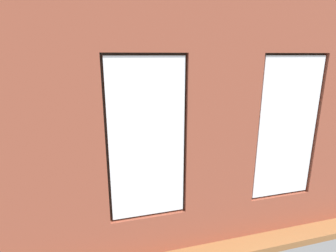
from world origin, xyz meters
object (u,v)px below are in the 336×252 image
object	(u,v)px
couch_by_window	(172,198)
couch_left	(265,151)
cup_ceramic	(130,149)
remote_black	(148,148)
papasan_chair	(114,133)
potted_plant_mid_room_small	(188,134)
media_console	(47,166)
potted_plant_between_couches	(246,173)
potted_plant_beside_window_right	(97,193)
potted_plant_corner_far_left	(328,159)
coffee_table	(148,150)
table_plant_small	(139,142)
tv_flatscreen	(43,137)
potted_plant_corner_near_left	(227,116)
candle_jar	(163,143)
remote_gray	(153,149)
potted_plant_by_left_couch	(221,135)

from	to	relation	value
couch_by_window	couch_left	world-z (taller)	same
cup_ceramic	remote_black	distance (m)	0.44
cup_ceramic	papasan_chair	bearing A→B (deg)	-81.10
remote_black	potted_plant_mid_room_small	world-z (taller)	potted_plant_mid_room_small
media_console	potted_plant_between_couches	size ratio (longest dim) A/B	1.12
couch_by_window	potted_plant_between_couches	distance (m)	1.35
potted_plant_beside_window_right	potted_plant_corner_far_left	bearing A→B (deg)	179.94
couch_left	potted_plant_corner_far_left	distance (m)	1.62
media_console	papasan_chair	bearing A→B (deg)	-135.08
cup_ceramic	potted_plant_mid_room_small	distance (m)	1.88
coffee_table	table_plant_small	distance (m)	0.27
media_console	remote_black	bearing A→B (deg)	-179.09
couch_left	cup_ceramic	bearing A→B (deg)	-100.98
papasan_chair	potted_plant_mid_room_small	distance (m)	2.05
cup_ceramic	media_console	distance (m)	1.78
table_plant_small	tv_flatscreen	distance (m)	2.04
potted_plant_corner_near_left	potted_plant_mid_room_small	bearing A→B (deg)	28.58
couch_left	tv_flatscreen	world-z (taller)	tv_flatscreen
tv_flatscreen	candle_jar	bearing A→B (deg)	-176.12
remote_black	remote_gray	bearing A→B (deg)	-65.28
potted_plant_beside_window_right	potted_plant_by_left_couch	world-z (taller)	potted_plant_beside_window_right
potted_plant_by_left_couch	potted_plant_corner_near_left	bearing A→B (deg)	-127.42
potted_plant_corner_near_left	potted_plant_beside_window_right	xyz separation A→B (m)	(4.00, 3.78, -0.01)
cup_ceramic	candle_jar	bearing A→B (deg)	-161.84
coffee_table	potted_plant_corner_far_left	size ratio (longest dim) A/B	1.29
media_console	potted_plant_corner_near_left	world-z (taller)	potted_plant_corner_near_left
potted_plant_corner_far_left	potted_plant_beside_window_right	size ratio (longest dim) A/B	0.91
tv_flatscreen	papasan_chair	xyz separation A→B (m)	(-1.51, -1.50, -0.47)
potted_plant_corner_far_left	potted_plant_corner_near_left	size ratio (longest dim) A/B	1.04
remote_black	potted_plant_by_left_couch	size ratio (longest dim) A/B	0.37
remote_gray	potted_plant_between_couches	bearing A→B (deg)	-164.02
coffee_table	cup_ceramic	size ratio (longest dim) A/B	12.73
remote_black	potted_plant_mid_room_small	bearing A→B (deg)	14.51
remote_gray	potted_plant_beside_window_right	world-z (taller)	potted_plant_beside_window_right
couch_by_window	potted_plant_beside_window_right	distance (m)	1.18
candle_jar	tv_flatscreen	distance (m)	2.60
papasan_chair	potted_plant_corner_far_left	size ratio (longest dim) A/B	0.96
couch_left	potted_plant_corner_far_left	xyz separation A→B (m)	(-0.15, 1.57, 0.39)
tv_flatscreen	cup_ceramic	bearing A→B (deg)	177.07
candle_jar	papasan_chair	bearing A→B (deg)	-51.57
table_plant_small	potted_plant_corner_far_left	world-z (taller)	potted_plant_corner_far_left
couch_left	table_plant_small	distance (m)	2.97
remote_gray	potted_plant_corner_far_left	bearing A→B (deg)	-143.26
tv_flatscreen	potted_plant_mid_room_small	xyz separation A→B (m)	(-3.43, -0.77, -0.43)
potted_plant_mid_room_small	remote_gray	bearing A→B (deg)	36.88
cup_ceramic	papasan_chair	size ratio (longest dim) A/B	0.11
couch_by_window	potted_plant_corner_far_left	xyz separation A→B (m)	(-2.86, 0.10, 0.39)
candle_jar	couch_left	bearing A→B (deg)	162.10
remote_black	media_console	distance (m)	2.19
tv_flatscreen	remote_gray	bearing A→B (deg)	177.74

